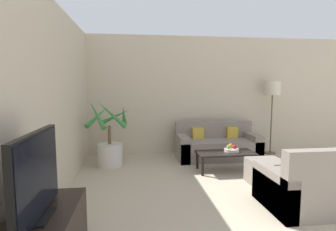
{
  "coord_description": "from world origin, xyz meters",
  "views": [
    {
      "loc": [
        -2.32,
        0.61,
        1.54
      ],
      "look_at": [
        -1.69,
        5.58,
        1.0
      ],
      "focal_mm": 28.0,
      "sensor_mm": 36.0,
      "label": 1
    }
  ],
  "objects_px": {
    "armchair": "(298,188)",
    "potted_palm": "(110,145)",
    "floor_lamp": "(273,92)",
    "ottoman": "(266,172)",
    "apple_red": "(235,147)",
    "orange_fruit": "(230,146)",
    "television": "(37,176)",
    "sofa_loveseat": "(217,146)",
    "fruit_bowl": "(232,150)",
    "apple_green": "(228,147)",
    "coffee_table": "(226,155)"
  },
  "relations": [
    {
      "from": "apple_red",
      "to": "orange_fruit",
      "type": "relative_size",
      "value": 1.02
    },
    {
      "from": "television",
      "to": "apple_green",
      "type": "distance_m",
      "value": 3.55
    },
    {
      "from": "coffee_table",
      "to": "apple_red",
      "type": "relative_size",
      "value": 13.16
    },
    {
      "from": "apple_red",
      "to": "orange_fruit",
      "type": "distance_m",
      "value": 0.11
    },
    {
      "from": "fruit_bowl",
      "to": "apple_green",
      "type": "distance_m",
      "value": 0.09
    },
    {
      "from": "ottoman",
      "to": "potted_palm",
      "type": "bearing_deg",
      "value": 152.37
    },
    {
      "from": "apple_red",
      "to": "ottoman",
      "type": "distance_m",
      "value": 0.82
    },
    {
      "from": "orange_fruit",
      "to": "television",
      "type": "bearing_deg",
      "value": -133.95
    },
    {
      "from": "coffee_table",
      "to": "fruit_bowl",
      "type": "distance_m",
      "value": 0.15
    },
    {
      "from": "apple_green",
      "to": "ottoman",
      "type": "height_order",
      "value": "apple_green"
    },
    {
      "from": "sofa_loveseat",
      "to": "apple_green",
      "type": "xyz_separation_m",
      "value": [
        -0.05,
        -0.84,
        0.17
      ]
    },
    {
      "from": "television",
      "to": "ottoman",
      "type": "bearing_deg",
      "value": 32.29
    },
    {
      "from": "television",
      "to": "potted_palm",
      "type": "relative_size",
      "value": 0.66
    },
    {
      "from": "apple_red",
      "to": "apple_green",
      "type": "bearing_deg",
      "value": 169.39
    },
    {
      "from": "orange_fruit",
      "to": "armchair",
      "type": "bearing_deg",
      "value": -81.7
    },
    {
      "from": "sofa_loveseat",
      "to": "fruit_bowl",
      "type": "height_order",
      "value": "sofa_loveseat"
    },
    {
      "from": "television",
      "to": "ottoman",
      "type": "distance_m",
      "value": 3.38
    },
    {
      "from": "floor_lamp",
      "to": "apple_red",
      "type": "xyz_separation_m",
      "value": [
        -1.31,
        -1.1,
        -0.99
      ]
    },
    {
      "from": "television",
      "to": "apple_green",
      "type": "xyz_separation_m",
      "value": [
        2.45,
        2.54,
        -0.43
      ]
    },
    {
      "from": "apple_red",
      "to": "apple_green",
      "type": "distance_m",
      "value": 0.11
    },
    {
      "from": "floor_lamp",
      "to": "television",
      "type": "bearing_deg",
      "value": -136.97
    },
    {
      "from": "orange_fruit",
      "to": "apple_red",
      "type": "bearing_deg",
      "value": -67.85
    },
    {
      "from": "television",
      "to": "coffee_table",
      "type": "relative_size",
      "value": 0.82
    },
    {
      "from": "sofa_loveseat",
      "to": "fruit_bowl",
      "type": "bearing_deg",
      "value": -89.52
    },
    {
      "from": "fruit_bowl",
      "to": "floor_lamp",
      "type": "bearing_deg",
      "value": 38.57
    },
    {
      "from": "sofa_loveseat",
      "to": "ottoman",
      "type": "xyz_separation_m",
      "value": [
        0.3,
        -1.61,
        -0.07
      ]
    },
    {
      "from": "coffee_table",
      "to": "floor_lamp",
      "type": "bearing_deg",
      "value": 36.86
    },
    {
      "from": "coffee_table",
      "to": "fruit_bowl",
      "type": "bearing_deg",
      "value": 12.79
    },
    {
      "from": "sofa_loveseat",
      "to": "fruit_bowl",
      "type": "relative_size",
      "value": 6.49
    },
    {
      "from": "floor_lamp",
      "to": "ottoman",
      "type": "xyz_separation_m",
      "value": [
        -1.07,
        -1.84,
        -1.24
      ]
    },
    {
      "from": "apple_red",
      "to": "apple_green",
      "type": "relative_size",
      "value": 1.15
    },
    {
      "from": "apple_green",
      "to": "ottoman",
      "type": "xyz_separation_m",
      "value": [
        0.35,
        -0.76,
        -0.25
      ]
    },
    {
      "from": "sofa_loveseat",
      "to": "apple_red",
      "type": "xyz_separation_m",
      "value": [
        0.06,
        -0.86,
        0.18
      ]
    },
    {
      "from": "orange_fruit",
      "to": "ottoman",
      "type": "distance_m",
      "value": 0.93
    },
    {
      "from": "coffee_table",
      "to": "orange_fruit",
      "type": "relative_size",
      "value": 13.36
    },
    {
      "from": "television",
      "to": "floor_lamp",
      "type": "relative_size",
      "value": 0.52
    },
    {
      "from": "apple_red",
      "to": "armchair",
      "type": "distance_m",
      "value": 1.62
    },
    {
      "from": "coffee_table",
      "to": "armchair",
      "type": "height_order",
      "value": "armchair"
    },
    {
      "from": "television",
      "to": "sofa_loveseat",
      "type": "xyz_separation_m",
      "value": [
        2.51,
        3.38,
        -0.6
      ]
    },
    {
      "from": "television",
      "to": "orange_fruit",
      "type": "xyz_separation_m",
      "value": [
        2.52,
        2.62,
        -0.42
      ]
    },
    {
      "from": "television",
      "to": "floor_lamp",
      "type": "xyz_separation_m",
      "value": [
        3.87,
        3.62,
        0.57
      ]
    },
    {
      "from": "apple_green",
      "to": "armchair",
      "type": "height_order",
      "value": "armchair"
    },
    {
      "from": "fruit_bowl",
      "to": "armchair",
      "type": "distance_m",
      "value": 1.64
    },
    {
      "from": "potted_palm",
      "to": "armchair",
      "type": "bearing_deg",
      "value": -40.98
    },
    {
      "from": "armchair",
      "to": "potted_palm",
      "type": "bearing_deg",
      "value": 139.02
    },
    {
      "from": "sofa_loveseat",
      "to": "fruit_bowl",
      "type": "distance_m",
      "value": 0.85
    },
    {
      "from": "floor_lamp",
      "to": "apple_green",
      "type": "distance_m",
      "value": 2.04
    },
    {
      "from": "floor_lamp",
      "to": "coffee_table",
      "type": "height_order",
      "value": "floor_lamp"
    },
    {
      "from": "apple_red",
      "to": "armchair",
      "type": "height_order",
      "value": "armchair"
    },
    {
      "from": "apple_red",
      "to": "armchair",
      "type": "xyz_separation_m",
      "value": [
        0.21,
        -1.6,
        -0.18
      ]
    }
  ]
}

